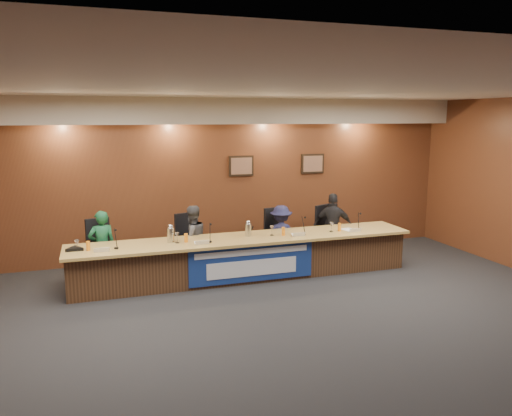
# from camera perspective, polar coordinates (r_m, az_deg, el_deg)

# --- Properties ---
(floor) EXTENTS (10.00, 10.00, 0.00)m
(floor) POSITION_cam_1_polar(r_m,az_deg,el_deg) (6.94, 4.71, -13.81)
(floor) COLOR black
(floor) RESTS_ON ground
(ceiling) EXTENTS (10.00, 8.00, 0.04)m
(ceiling) POSITION_cam_1_polar(r_m,az_deg,el_deg) (6.35, 5.15, 13.57)
(ceiling) COLOR silver
(ceiling) RESTS_ON wall_back
(wall_back) EXTENTS (10.00, 0.04, 3.20)m
(wall_back) POSITION_cam_1_polar(r_m,az_deg,el_deg) (10.21, -3.90, 3.37)
(wall_back) COLOR #572D19
(wall_back) RESTS_ON floor
(soffit) EXTENTS (10.00, 0.50, 0.50)m
(soffit) POSITION_cam_1_polar(r_m,az_deg,el_deg) (9.89, -3.63, 10.99)
(soffit) COLOR beige
(soffit) RESTS_ON wall_back
(dais_body) EXTENTS (6.00, 0.80, 0.70)m
(dais_body) POSITION_cam_1_polar(r_m,az_deg,el_deg) (8.95, -1.25, -5.79)
(dais_body) COLOR #452B19
(dais_body) RESTS_ON floor
(dais_top) EXTENTS (6.10, 0.95, 0.05)m
(dais_top) POSITION_cam_1_polar(r_m,az_deg,el_deg) (8.81, -1.16, -3.53)
(dais_top) COLOR #B08D48
(dais_top) RESTS_ON dais_body
(banner) EXTENTS (2.20, 0.02, 0.65)m
(banner) POSITION_cam_1_polar(r_m,az_deg,el_deg) (8.56, -0.44, -6.33)
(banner) COLOR navy
(banner) RESTS_ON dais_body
(banner_text_upper) EXTENTS (2.00, 0.01, 0.10)m
(banner_text_upper) POSITION_cam_1_polar(r_m,az_deg,el_deg) (8.49, -0.41, -5.06)
(banner_text_upper) COLOR silver
(banner_text_upper) RESTS_ON banner
(banner_text_lower) EXTENTS (1.60, 0.01, 0.28)m
(banner_text_lower) POSITION_cam_1_polar(r_m,az_deg,el_deg) (8.57, -0.41, -6.87)
(banner_text_lower) COLOR silver
(banner_text_lower) RESTS_ON banner
(wall_photo_left) EXTENTS (0.52, 0.04, 0.42)m
(wall_photo_left) POSITION_cam_1_polar(r_m,az_deg,el_deg) (10.26, -1.70, 4.83)
(wall_photo_left) COLOR black
(wall_photo_left) RESTS_ON wall_back
(wall_photo_right) EXTENTS (0.52, 0.04, 0.42)m
(wall_photo_right) POSITION_cam_1_polar(r_m,az_deg,el_deg) (10.82, 6.48, 5.06)
(wall_photo_right) COLOR black
(wall_photo_right) RESTS_ON wall_back
(panelist_a) EXTENTS (0.50, 0.37, 1.26)m
(panelist_a) POSITION_cam_1_polar(r_m,az_deg,el_deg) (9.06, -17.17, -4.22)
(panelist_a) COLOR #14502F
(panelist_a) RESTS_ON floor
(panelist_b) EXTENTS (0.73, 0.65, 1.26)m
(panelist_b) POSITION_cam_1_polar(r_m,az_deg,el_deg) (9.20, -7.32, -3.60)
(panelist_b) COLOR #45454A
(panelist_b) RESTS_ON floor
(panelist_c) EXTENTS (0.83, 0.60, 1.17)m
(panelist_c) POSITION_cam_1_polar(r_m,az_deg,el_deg) (9.68, 2.86, -3.12)
(panelist_c) COLOR #191A3E
(panelist_c) RESTS_ON floor
(panelist_d) EXTENTS (0.86, 0.62, 1.35)m
(panelist_d) POSITION_cam_1_polar(r_m,az_deg,el_deg) (10.10, 8.79, -2.12)
(panelist_d) COLOR black
(panelist_d) RESTS_ON floor
(office_chair_a) EXTENTS (0.59, 0.59, 0.08)m
(office_chair_a) POSITION_cam_1_polar(r_m,az_deg,el_deg) (9.19, -17.14, -4.98)
(office_chair_a) COLOR black
(office_chair_a) RESTS_ON floor
(office_chair_b) EXTENTS (0.60, 0.60, 0.08)m
(office_chair_b) POSITION_cam_1_polar(r_m,az_deg,el_deg) (9.34, -7.41, -4.36)
(office_chair_b) COLOR black
(office_chair_b) RESTS_ON floor
(office_chair_c) EXTENTS (0.55, 0.55, 0.08)m
(office_chair_c) POSITION_cam_1_polar(r_m,az_deg,el_deg) (9.80, 2.65, -3.58)
(office_chair_c) COLOR black
(office_chair_c) RESTS_ON floor
(office_chair_d) EXTENTS (0.63, 0.63, 0.08)m
(office_chair_d) POSITION_cam_1_polar(r_m,az_deg,el_deg) (10.24, 8.50, -3.08)
(office_chair_d) COLOR black
(office_chair_d) RESTS_ON floor
(nameplate_a) EXTENTS (0.24, 0.08, 0.10)m
(nameplate_a) POSITION_cam_1_polar(r_m,az_deg,el_deg) (8.21, -17.24, -4.54)
(nameplate_a) COLOR white
(nameplate_a) RESTS_ON dais_top
(microphone_a) EXTENTS (0.07, 0.07, 0.02)m
(microphone_a) POSITION_cam_1_polar(r_m,az_deg,el_deg) (8.36, -15.68, -4.43)
(microphone_a) COLOR black
(microphone_a) RESTS_ON dais_top
(juice_glass_a) EXTENTS (0.06, 0.06, 0.15)m
(juice_glass_a) POSITION_cam_1_polar(r_m,az_deg,el_deg) (8.36, -18.63, -4.13)
(juice_glass_a) COLOR orange
(juice_glass_a) RESTS_ON dais_top
(water_glass_a) EXTENTS (0.08, 0.08, 0.18)m
(water_glass_a) POSITION_cam_1_polar(r_m,az_deg,el_deg) (8.38, -19.77, -4.06)
(water_glass_a) COLOR silver
(water_glass_a) RESTS_ON dais_top
(nameplate_b) EXTENTS (0.24, 0.08, 0.10)m
(nameplate_b) POSITION_cam_1_polar(r_m,az_deg,el_deg) (8.34, -6.17, -3.89)
(nameplate_b) COLOR white
(nameplate_b) RESTS_ON dais_top
(microphone_b) EXTENTS (0.07, 0.07, 0.02)m
(microphone_b) POSITION_cam_1_polar(r_m,az_deg,el_deg) (8.50, -5.32, -3.84)
(microphone_b) COLOR black
(microphone_b) RESTS_ON dais_top
(juice_glass_b) EXTENTS (0.06, 0.06, 0.15)m
(juice_glass_b) POSITION_cam_1_polar(r_m,az_deg,el_deg) (8.53, -8.00, -3.40)
(juice_glass_b) COLOR orange
(juice_glass_b) RESTS_ON dais_top
(water_glass_b) EXTENTS (0.08, 0.08, 0.18)m
(water_glass_b) POSITION_cam_1_polar(r_m,az_deg,el_deg) (8.50, -9.00, -3.38)
(water_glass_b) COLOR silver
(water_glass_b) RESTS_ON dais_top
(nameplate_c) EXTENTS (0.24, 0.08, 0.10)m
(nameplate_c) POSITION_cam_1_polar(r_m,az_deg,el_deg) (8.89, 4.95, -2.97)
(nameplate_c) COLOR white
(nameplate_c) RESTS_ON dais_top
(microphone_c) EXTENTS (0.07, 0.07, 0.02)m
(microphone_c) POSITION_cam_1_polar(r_m,az_deg,el_deg) (9.06, 5.34, -2.95)
(microphone_c) COLOR black
(microphone_c) RESTS_ON dais_top
(juice_glass_c) EXTENTS (0.06, 0.06, 0.15)m
(juice_glass_c) POSITION_cam_1_polar(r_m,az_deg,el_deg) (8.93, 3.15, -2.68)
(juice_glass_c) COLOR orange
(juice_glass_c) RESTS_ON dais_top
(water_glass_c) EXTENTS (0.08, 0.08, 0.18)m
(water_glass_c) POSITION_cam_1_polar(r_m,az_deg,el_deg) (8.92, 1.83, -2.60)
(water_glass_c) COLOR silver
(water_glass_c) RESTS_ON dais_top
(nameplate_d) EXTENTS (0.24, 0.08, 0.10)m
(nameplate_d) POSITION_cam_1_polar(r_m,az_deg,el_deg) (9.36, 11.27, -2.45)
(nameplate_d) COLOR white
(nameplate_d) RESTS_ON dais_top
(microphone_d) EXTENTS (0.07, 0.07, 0.02)m
(microphone_d) POSITION_cam_1_polar(r_m,az_deg,el_deg) (9.56, 11.49, -2.40)
(microphone_d) COLOR black
(microphone_d) RESTS_ON dais_top
(juice_glass_d) EXTENTS (0.06, 0.06, 0.15)m
(juice_glass_d) POSITION_cam_1_polar(r_m,az_deg,el_deg) (9.38, 9.52, -2.17)
(juice_glass_d) COLOR orange
(juice_glass_d) RESTS_ON dais_top
(water_glass_d) EXTENTS (0.08, 0.08, 0.18)m
(water_glass_d) POSITION_cam_1_polar(r_m,az_deg,el_deg) (9.30, 8.61, -2.17)
(water_glass_d) COLOR silver
(water_glass_d) RESTS_ON dais_top
(carafe_left) EXTENTS (0.12, 0.12, 0.25)m
(carafe_left) POSITION_cam_1_polar(r_m,az_deg,el_deg) (8.55, -9.73, -3.07)
(carafe_left) COLOR silver
(carafe_left) RESTS_ON dais_top
(carafe_mid) EXTENTS (0.12, 0.12, 0.23)m
(carafe_mid) POSITION_cam_1_polar(r_m,az_deg,el_deg) (8.86, -0.90, -2.52)
(carafe_mid) COLOR silver
(carafe_mid) RESTS_ON dais_top
(speakerphone) EXTENTS (0.32, 0.32, 0.05)m
(speakerphone) POSITION_cam_1_polar(r_m,az_deg,el_deg) (8.46, -20.02, -4.41)
(speakerphone) COLOR black
(speakerphone) RESTS_ON dais_top
(paper_stack) EXTENTS (0.26, 0.33, 0.01)m
(paper_stack) POSITION_cam_1_polar(r_m,az_deg,el_deg) (9.52, 10.61, -2.47)
(paper_stack) COLOR white
(paper_stack) RESTS_ON dais_top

